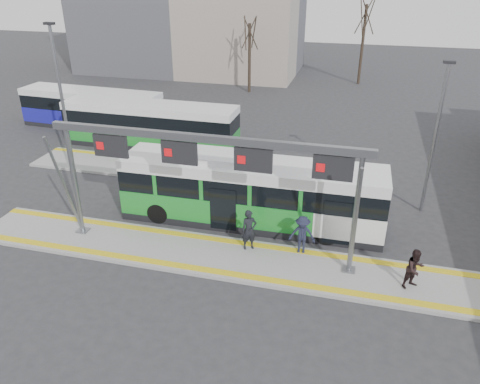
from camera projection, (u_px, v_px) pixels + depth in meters
The scene contains 17 objects.
ground at pixel (216, 257), 19.85m from camera, with size 120.00×120.00×0.00m, color #2D2D30.
platform_main at pixel (216, 256), 19.81m from camera, with size 22.00×3.00×0.15m, color gray.
platform_second at pixel (192, 172), 27.66m from camera, with size 20.00×3.00×0.15m, color gray.
tactile_main at pixel (216, 254), 19.77m from camera, with size 22.00×2.65×0.02m.
tactile_second at pixel (198, 164), 28.62m from camera, with size 20.00×0.35×0.02m.
gantry at pixel (207, 161), 18.24m from camera, with size 13.00×1.68×5.20m.
hero_bus at pixel (250, 193), 21.94m from camera, with size 12.29×2.77×3.37m.
bg_bus_green at pixel (151, 125), 31.21m from camera, with size 11.75×2.57×2.93m.
bg_bus_blue at pixel (92, 109), 34.82m from camera, with size 10.87×2.96×2.81m.
passenger_a at pixel (249, 230), 19.84m from camera, with size 0.66×0.43×1.81m, color black.
passenger_b at pixel (415, 269), 17.49m from camera, with size 0.79×0.61×1.62m, color black.
passenger_c at pixel (302, 235), 19.57m from camera, with size 1.11×0.64×1.72m, color #1C1F33.
tree_left at pixel (250, 33), 42.62m from camera, with size 1.40×1.40×7.09m.
tree_mid at pixel (366, 16), 45.07m from camera, with size 1.40×1.40×8.64m.
tree_far at pixel (79, 7), 50.38m from camera, with size 1.40×1.40×9.10m.
lamp_west at pixel (64, 108), 23.64m from camera, with size 0.50×0.25×8.74m.
lamp_east at pixel (435, 136), 21.82m from camera, with size 0.50×0.25×7.41m.
Camera 1 is at (5.18, -15.75, 11.29)m, focal length 35.00 mm.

